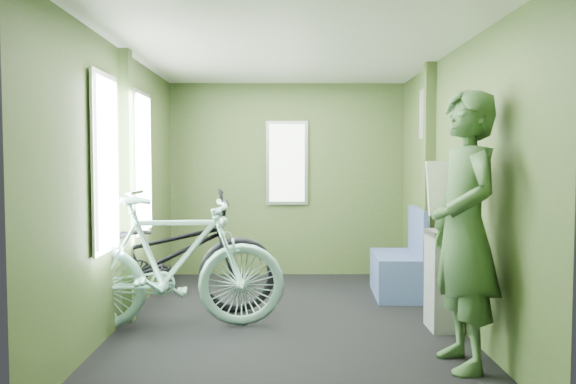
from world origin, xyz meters
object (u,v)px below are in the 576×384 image
(passenger, at_px, (464,230))
(bench_seat, at_px, (400,270))
(bicycle_mint, at_px, (173,330))
(bicycle_black, at_px, (160,318))
(waste_box, at_px, (444,280))

(passenger, xyz_separation_m, bench_seat, (-0.01, 2.00, -0.65))
(bicycle_mint, height_order, bench_seat, bench_seat)
(bicycle_black, height_order, bench_seat, bench_seat)
(bicycle_black, bearing_deg, waste_box, -109.58)
(bicycle_black, distance_m, waste_box, 2.44)
(bicycle_black, distance_m, passenger, 2.72)
(bicycle_black, relative_size, bench_seat, 2.30)
(bicycle_black, xyz_separation_m, bicycle_mint, (0.18, -0.36, 0.00))
(bicycle_black, height_order, bicycle_mint, bicycle_black)
(bicycle_mint, xyz_separation_m, bench_seat, (2.08, 1.18, 0.26))
(passenger, height_order, waste_box, passenger)
(passenger, distance_m, waste_box, 0.99)
(bicycle_black, distance_m, bench_seat, 2.42)
(bicycle_black, relative_size, bicycle_mint, 1.13)
(bicycle_mint, relative_size, bench_seat, 2.03)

